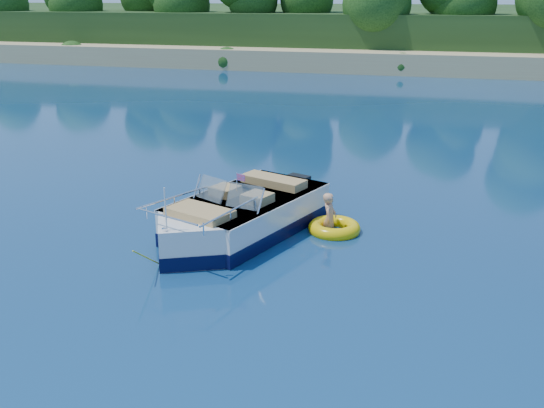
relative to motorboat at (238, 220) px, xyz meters
name	(u,v)px	position (x,y,z in m)	size (l,w,h in m)	color
ground	(310,306)	(2.35, -2.92, -0.39)	(160.00, 160.00, 0.00)	#092044
shoreline	(426,36)	(2.35, 60.85, 0.59)	(170.00, 59.00, 6.00)	tan
motorboat	(238,220)	(0.00, 0.00, 0.00)	(3.42, 5.80, 2.01)	white
tow_tube	(334,228)	(2.15, 0.85, -0.30)	(1.35, 1.35, 0.33)	yellow
boy	(329,230)	(2.02, 0.94, -0.39)	(0.50, 0.33, 1.38)	tan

